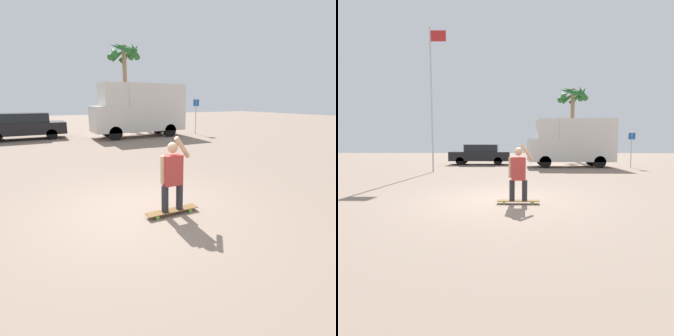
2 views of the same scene
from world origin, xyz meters
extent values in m
plane|color=gray|center=(0.00, 0.00, 0.00)|extent=(80.00, 80.00, 0.00)
cube|color=brown|center=(0.46, -0.43, 0.08)|extent=(1.11, 0.22, 0.02)
cylinder|color=#66C633|center=(0.08, -0.52, 0.04)|extent=(0.07, 0.03, 0.07)
cylinder|color=#66C633|center=(0.08, -0.34, 0.04)|extent=(0.07, 0.03, 0.07)
cylinder|color=#66C633|center=(0.83, -0.52, 0.04)|extent=(0.07, 0.03, 0.07)
cylinder|color=#66C633|center=(0.83, -0.34, 0.04)|extent=(0.07, 0.03, 0.07)
cylinder|color=#28282D|center=(0.29, -0.43, 0.36)|extent=(0.14, 0.14, 0.54)
cylinder|color=#28282D|center=(0.62, -0.43, 0.36)|extent=(0.14, 0.14, 0.54)
cube|color=#B23833|center=(0.46, -0.43, 0.93)|extent=(0.37, 0.22, 0.60)
sphere|color=tan|center=(0.46, -0.43, 1.37)|extent=(0.21, 0.21, 0.21)
cylinder|color=tan|center=(0.24, -0.43, 0.96)|extent=(0.09, 0.09, 0.53)
cylinder|color=tan|center=(0.67, -0.43, 1.36)|extent=(0.35, 0.09, 0.44)
cylinder|color=black|center=(2.44, 10.12, 0.40)|extent=(0.80, 0.28, 0.80)
cylinder|color=black|center=(2.44, 11.85, 0.40)|extent=(0.80, 0.28, 0.80)
cylinder|color=black|center=(6.01, 10.12, 0.40)|extent=(0.80, 0.28, 0.80)
cylinder|color=black|center=(6.01, 11.85, 0.40)|extent=(0.80, 0.28, 0.80)
cube|color=silver|center=(2.36, 10.98, 1.17)|extent=(2.01, 2.01, 1.53)
cube|color=black|center=(1.96, 10.98, 1.47)|extent=(0.04, 1.71, 0.76)
cube|color=silver|center=(5.23, 10.98, 1.82)|extent=(3.74, 2.01, 2.84)
cube|color=silver|center=(2.66, 10.98, 2.59)|extent=(1.41, 1.85, 1.32)
cylinder|color=black|center=(-3.62, 12.19, 0.31)|extent=(0.62, 0.22, 0.62)
cylinder|color=black|center=(-3.62, 13.79, 0.31)|extent=(0.62, 0.22, 0.62)
cylinder|color=black|center=(-0.80, 12.19, 0.31)|extent=(0.62, 0.22, 0.62)
cylinder|color=black|center=(-0.80, 13.79, 0.31)|extent=(0.62, 0.22, 0.62)
cube|color=black|center=(-2.21, 12.99, 0.65)|extent=(4.56, 1.82, 0.68)
cube|color=black|center=(-2.10, 12.99, 1.26)|extent=(2.51, 1.60, 0.55)
cylinder|color=#8E704C|center=(6.12, 18.85, 3.34)|extent=(0.37, 0.37, 6.69)
sphere|color=#8E704C|center=(6.12, 18.85, 6.69)|extent=(0.59, 0.59, 0.59)
cone|color=#235B28|center=(7.07, 18.86, 6.46)|extent=(0.55, 1.96, 1.26)
cone|color=#235B28|center=(6.74, 19.58, 6.32)|extent=(1.72, 1.58, 1.63)
cone|color=#235B28|center=(6.06, 19.81, 6.37)|extent=(1.91, 0.64, 1.51)
cone|color=#235B28|center=(5.44, 19.52, 6.37)|extent=(1.69, 1.72, 1.51)
cone|color=#235B28|center=(5.17, 18.96, 6.44)|extent=(0.75, 2.00, 1.32)
cone|color=#235B28|center=(5.56, 18.08, 6.51)|extent=(1.91, 1.60, 1.10)
cone|color=#235B28|center=(5.96, 17.91, 6.52)|extent=(2.04, 0.86, 1.07)
cone|color=#235B28|center=(6.89, 18.29, 6.43)|extent=(1.58, 1.88, 1.34)
cylinder|color=#B7B7BC|center=(-4.18, 7.40, 3.91)|extent=(0.09, 0.09, 7.82)
sphere|color=#B7B7BC|center=(-4.18, 7.40, 7.87)|extent=(0.12, 0.12, 0.12)
cube|color=#B22323|center=(-3.73, 7.40, 7.39)|extent=(0.82, 0.02, 0.57)
cylinder|color=#B7B7BC|center=(8.17, 10.40, 1.16)|extent=(0.06, 0.06, 2.32)
cube|color=#19519E|center=(8.17, 10.39, 2.10)|extent=(0.44, 0.02, 0.44)
camera|label=1|loc=(-1.91, -4.74, 2.23)|focal=28.00mm
camera|label=2|loc=(0.31, -7.19, 1.55)|focal=28.00mm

